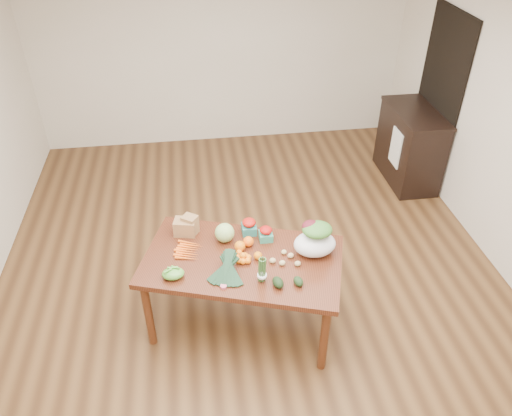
{
  "coord_description": "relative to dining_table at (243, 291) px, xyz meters",
  "views": [
    {
      "loc": [
        -0.47,
        -3.63,
        3.48
      ],
      "look_at": [
        0.05,
        0.0,
        0.84
      ],
      "focal_mm": 35.0,
      "sensor_mm": 36.0,
      "label": 1
    }
  ],
  "objects": [
    {
      "name": "cabinet",
      "position": [
        2.37,
        2.12,
        0.1
      ],
      "size": [
        0.52,
        1.02,
        0.94
      ],
      "primitive_type": "cube",
      "color": "black",
      "rests_on": "floor"
    },
    {
      "name": "strawberry_basket_b",
      "position": [
        0.23,
        0.22,
        0.43
      ],
      "size": [
        0.14,
        0.14,
        0.1
      ],
      "primitive_type": null,
      "rotation": [
        0.0,
        0.0,
        -0.32
      ],
      "color": "#B7140C",
      "rests_on": "dining_table"
    },
    {
      "name": "potato_d",
      "position": [
        0.35,
        0.01,
        0.39
      ],
      "size": [
        0.05,
        0.04,
        0.04
      ],
      "primitive_type": "ellipsoid",
      "color": "#DDC77F",
      "rests_on": "dining_table"
    },
    {
      "name": "orange_c",
      "position": [
        0.13,
        -0.02,
        0.41
      ],
      "size": [
        0.07,
        0.07,
        0.07
      ],
      "primitive_type": "sphere",
      "color": "orange",
      "rests_on": "dining_table"
    },
    {
      "name": "asparagus_bundle",
      "position": [
        0.12,
        -0.28,
        0.5
      ],
      "size": [
        0.11,
        0.14,
        0.26
      ],
      "primitive_type": null,
      "rotation": [
        0.15,
        0.0,
        -0.32
      ],
      "color": "#4A883E",
      "rests_on": "dining_table"
    },
    {
      "name": "carrots",
      "position": [
        -0.44,
        0.15,
        0.39
      ],
      "size": [
        0.29,
        0.3,
        0.03
      ],
      "primitive_type": null,
      "rotation": [
        0.0,
        0.0,
        -0.32
      ],
      "color": "#FF5315",
      "rests_on": "dining_table"
    },
    {
      "name": "doorway_dark",
      "position": [
        2.63,
        2.17,
        0.68
      ],
      "size": [
        0.02,
        1.0,
        2.1
      ],
      "primitive_type": "cube",
      "color": "black",
      "rests_on": "floor"
    },
    {
      "name": "dish_towel",
      "position": [
        2.11,
        1.97,
        0.18
      ],
      "size": [
        0.02,
        0.28,
        0.45
      ],
      "primitive_type": "cube",
      "color": "white",
      "rests_on": "cabinet"
    },
    {
      "name": "floor",
      "position": [
        0.15,
        0.57,
        -0.38
      ],
      "size": [
        6.0,
        6.0,
        0.0
      ],
      "primitive_type": "plane",
      "color": "brown",
      "rests_on": "ground"
    },
    {
      "name": "kale_bunch",
      "position": [
        -0.15,
        -0.21,
        0.45
      ],
      "size": [
        0.43,
        0.48,
        0.16
      ],
      "primitive_type": null,
      "rotation": [
        0.0,
        0.0,
        -0.32
      ],
      "color": "black",
      "rests_on": "dining_table"
    },
    {
      "name": "dining_table",
      "position": [
        0.0,
        0.0,
        0.0
      ],
      "size": [
        1.81,
        1.36,
        0.75
      ],
      "primitive_type": "cube",
      "rotation": [
        0.0,
        0.0,
        -0.32
      ],
      "color": "#552613",
      "rests_on": "floor"
    },
    {
      "name": "potato_e",
      "position": [
        0.43,
        -0.14,
        0.4
      ],
      "size": [
        0.05,
        0.05,
        0.04
      ],
      "primitive_type": "ellipsoid",
      "color": "tan",
      "rests_on": "dining_table"
    },
    {
      "name": "avocado_a",
      "position": [
        0.23,
        -0.35,
        0.41
      ],
      "size": [
        0.11,
        0.13,
        0.08
      ],
      "primitive_type": "ellipsoid",
      "rotation": [
        0.0,
        0.0,
        0.3
      ],
      "color": "black",
      "rests_on": "dining_table"
    },
    {
      "name": "snap_pea_bag",
      "position": [
        -0.56,
        -0.14,
        0.41
      ],
      "size": [
        0.18,
        0.13,
        0.08
      ],
      "primitive_type": "ellipsoid",
      "color": "#5FA638",
      "rests_on": "dining_table"
    },
    {
      "name": "potato_b",
      "position": [
        0.31,
        -0.12,
        0.4
      ],
      "size": [
        0.05,
        0.05,
        0.04
      ],
      "primitive_type": "ellipsoid",
      "color": "tan",
      "rests_on": "dining_table"
    },
    {
      "name": "potato_c",
      "position": [
        0.4,
        -0.04,
        0.4
      ],
      "size": [
        0.05,
        0.05,
        0.05
      ],
      "primitive_type": "ellipsoid",
      "color": "#DEB680",
      "rests_on": "dining_table"
    },
    {
      "name": "mandarin_cluster",
      "position": [
        0.0,
        -0.02,
        0.42
      ],
      "size": [
        0.23,
        0.23,
        0.08
      ],
      "primitive_type": null,
      "rotation": [
        0.0,
        0.0,
        -0.32
      ],
      "color": "#FF9B0F",
      "rests_on": "dining_table"
    },
    {
      "name": "salad_bag",
      "position": [
        0.6,
        -0.01,
        0.51
      ],
      "size": [
        0.42,
        0.36,
        0.27
      ],
      "primitive_type": null,
      "rotation": [
        0.0,
        0.0,
        -0.32
      ],
      "color": "white",
      "rests_on": "dining_table"
    },
    {
      "name": "room_walls",
      "position": [
        0.15,
        0.57,
        0.97
      ],
      "size": [
        5.02,
        6.02,
        2.7
      ],
      "color": "silver",
      "rests_on": "floor"
    },
    {
      "name": "strawberry_basket_a",
      "position": [
        0.1,
        0.34,
        0.43
      ],
      "size": [
        0.16,
        0.16,
        0.11
      ],
      "primitive_type": null,
      "rotation": [
        0.0,
        0.0,
        -0.32
      ],
      "color": "red",
      "rests_on": "dining_table"
    },
    {
      "name": "cabbage",
      "position": [
        -0.12,
        0.26,
        0.46
      ],
      "size": [
        0.17,
        0.17,
        0.17
      ],
      "primitive_type": "sphere",
      "color": "#A2CA74",
      "rests_on": "dining_table"
    },
    {
      "name": "potato_a",
      "position": [
        0.24,
        -0.08,
        0.4
      ],
      "size": [
        0.05,
        0.05,
        0.05
      ],
      "primitive_type": "ellipsoid",
      "color": "tan",
      "rests_on": "dining_table"
    },
    {
      "name": "orange_a",
      "position": [
        -0.01,
        0.11,
        0.42
      ],
      "size": [
        0.09,
        0.09,
        0.09
      ],
      "primitive_type": "sphere",
      "color": "orange",
      "rests_on": "dining_table"
    },
    {
      "name": "orange_b",
      "position": [
        0.07,
        0.16,
        0.42
      ],
      "size": [
        0.09,
        0.09,
        0.09
      ],
      "primitive_type": "sphere",
      "color": "orange",
      "rests_on": "dining_table"
    },
    {
      "name": "paper_bag",
      "position": [
        -0.45,
        0.4,
        0.46
      ],
      "size": [
        0.3,
        0.27,
        0.17
      ],
      "primitive_type": null,
      "rotation": [
        0.0,
        0.0,
        -0.32
      ],
      "color": "#9A7145",
      "rests_on": "dining_table"
    },
    {
      "name": "avocado_b",
      "position": [
        0.39,
        -0.36,
        0.41
      ],
      "size": [
        0.09,
        0.12,
        0.07
      ],
      "primitive_type": "ellipsoid",
      "rotation": [
        0.0,
        0.0,
        0.3
      ],
      "color": "black",
      "rests_on": "dining_table"
    }
  ]
}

